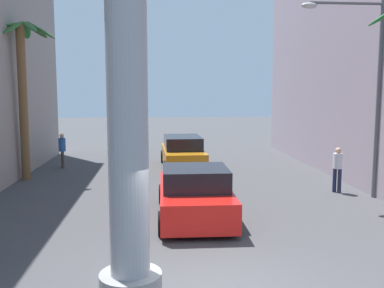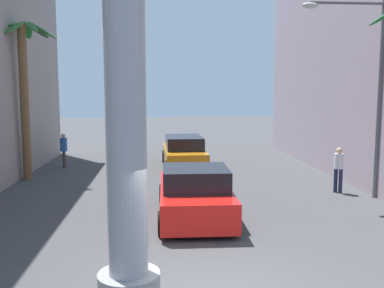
# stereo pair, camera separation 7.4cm
# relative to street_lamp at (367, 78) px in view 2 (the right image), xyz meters

# --- Properties ---
(ground_plane) EXTENTS (90.36, 90.36, 0.00)m
(ground_plane) POSITION_rel_street_lamp_xyz_m (-6.25, 3.17, -4.21)
(ground_plane) COLOR #424244
(street_lamp) EXTENTS (2.93, 0.28, 6.84)m
(street_lamp) POSITION_rel_street_lamp_xyz_m (0.00, 0.00, 0.00)
(street_lamp) COLOR #59595E
(street_lamp) RESTS_ON ground
(car_lead) EXTENTS (2.19, 4.63, 1.56)m
(car_lead) POSITION_rel_street_lamp_xyz_m (-6.10, -1.93, -3.51)
(car_lead) COLOR black
(car_lead) RESTS_ON ground
(car_far) EXTENTS (2.12, 4.80, 1.56)m
(car_far) POSITION_rel_street_lamp_xyz_m (-5.93, 6.50, -3.47)
(car_far) COLOR black
(car_far) RESTS_ON ground
(palm_tree_mid_left) EXTENTS (2.54, 2.49, 6.65)m
(palm_tree_mid_left) POSITION_rel_street_lamp_xyz_m (-12.67, 4.06, 0.02)
(palm_tree_mid_left) COLOR brown
(palm_tree_mid_left) RESTS_ON ground
(pedestrian_far_left) EXTENTS (0.42, 0.42, 1.69)m
(pedestrian_far_left) POSITION_rel_street_lamp_xyz_m (-11.84, 6.97, -3.22)
(pedestrian_far_left) COLOR #3F3833
(pedestrian_far_left) RESTS_ON ground
(pedestrian_mid_right) EXTENTS (0.48, 0.48, 1.69)m
(pedestrian_mid_right) POSITION_rel_street_lamp_xyz_m (-0.53, 0.79, -3.22)
(pedestrian_mid_right) COLOR #1E233F
(pedestrian_mid_right) RESTS_ON ground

